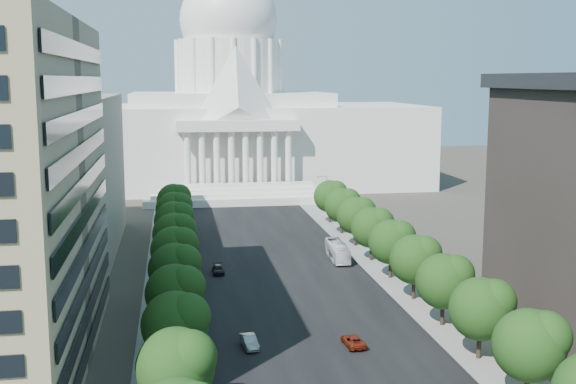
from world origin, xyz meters
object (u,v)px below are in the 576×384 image
car_silver (249,342)px  car_red (353,341)px  city_bus (337,251)px  car_dark_b (218,270)px

car_silver → car_red: size_ratio=0.97×
car_red → city_bus: size_ratio=0.41×
city_bus → car_silver: bearing=-114.6°
city_bus → car_red: bearing=-98.4°
car_silver → car_dark_b: size_ratio=0.99×
car_red → car_dark_b: (-14.64, 36.93, 0.01)m
car_silver → city_bus: (20.80, 41.57, 0.86)m
car_red → car_dark_b: 39.73m
car_silver → car_dark_b: (-1.69, 35.37, -0.09)m
car_dark_b → car_red: bearing=-68.9°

